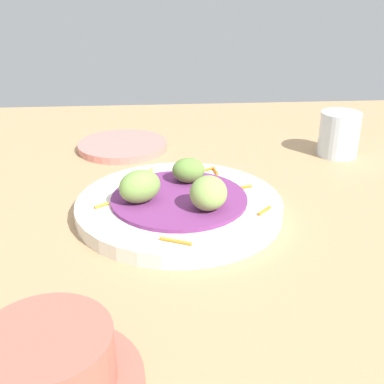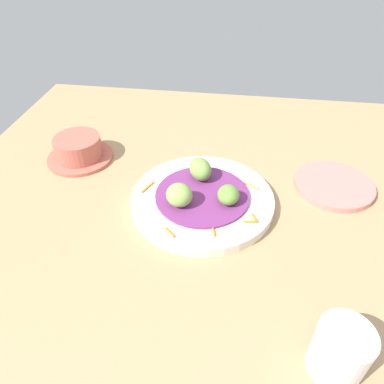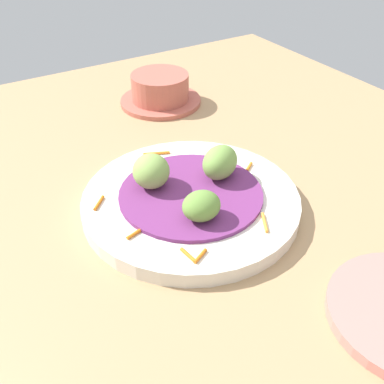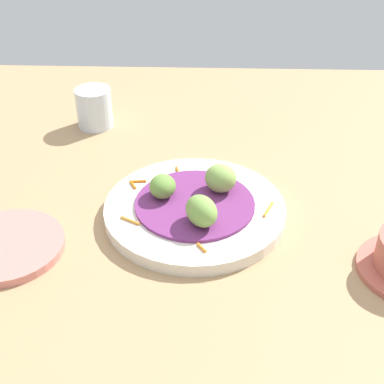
# 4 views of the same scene
# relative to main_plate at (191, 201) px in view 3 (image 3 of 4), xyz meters

# --- Properties ---
(table_surface) EXTENTS (1.10, 1.10, 0.02)m
(table_surface) POSITION_rel_main_plate_xyz_m (-0.02, 0.04, -0.02)
(table_surface) COLOR tan
(table_surface) RESTS_ON ground
(main_plate) EXTENTS (0.27, 0.27, 0.02)m
(main_plate) POSITION_rel_main_plate_xyz_m (0.00, 0.00, 0.00)
(main_plate) COLOR silver
(main_plate) RESTS_ON table_surface
(cabbage_bed) EXTENTS (0.18, 0.18, 0.01)m
(cabbage_bed) POSITION_rel_main_plate_xyz_m (0.00, 0.00, 0.01)
(cabbage_bed) COLOR #702D6B
(cabbage_bed) RESTS_ON main_plate
(carrot_garnish) EXTENTS (0.23, 0.23, 0.00)m
(carrot_garnish) POSITION_rel_main_plate_xyz_m (-0.01, 0.02, 0.01)
(carrot_garnish) COLOR orange
(carrot_garnish) RESTS_ON main_plate
(guac_scoop_left) EXTENTS (0.07, 0.06, 0.04)m
(guac_scoop_left) POSITION_rel_main_plate_xyz_m (0.04, 0.03, 0.04)
(guac_scoop_left) COLOR #84A851
(guac_scoop_left) RESTS_ON cabbage_bed
(guac_scoop_center) EXTENTS (0.04, 0.05, 0.03)m
(guac_scoop_center) POSITION_rel_main_plate_xyz_m (-0.05, 0.02, 0.03)
(guac_scoop_center) COLOR olive
(guac_scoop_center) RESTS_ON cabbage_bed
(guac_scoop_right) EXTENTS (0.06, 0.07, 0.04)m
(guac_scoop_right) POSITION_rel_main_plate_xyz_m (0.01, -0.05, 0.04)
(guac_scoop_right) COLOR #759E47
(guac_scoop_right) RESTS_ON cabbage_bed
(terracotta_bowl) EXTENTS (0.15, 0.15, 0.05)m
(terracotta_bowl) POSITION_rel_main_plate_xyz_m (0.29, -0.11, 0.01)
(terracotta_bowl) COLOR #B75B4C
(terracotta_bowl) RESTS_ON table_surface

